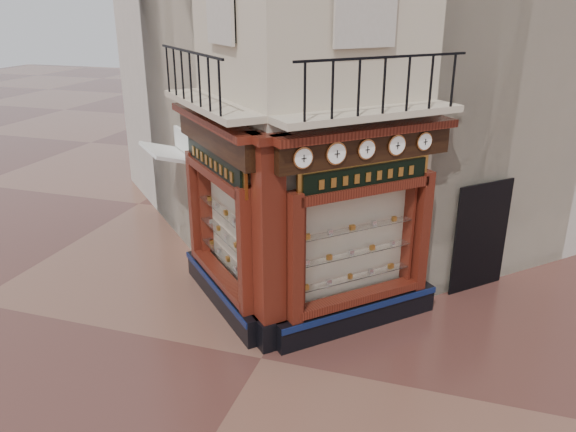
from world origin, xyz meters
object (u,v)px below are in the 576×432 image
at_px(clock_e, 424,141).
at_px(clock_c, 366,149).
at_px(clock_a, 303,158).
at_px(signboard_left, 214,162).
at_px(signboard_right, 366,176).
at_px(clock_d, 397,145).
at_px(clock_b, 336,153).
at_px(awning, 176,259).
at_px(corner_pilaster, 269,248).

bearing_deg(clock_e, clock_c, -180.00).
bearing_deg(clock_c, clock_e, 0.00).
bearing_deg(clock_a, clock_c, -0.00).
relative_size(signboard_left, signboard_right, 1.10).
xyz_separation_m(clock_d, clock_e, (0.44, 0.44, 0.00)).
distance_m(clock_a, signboard_right, 1.44).
relative_size(clock_e, signboard_left, 0.15).
relative_size(clock_a, clock_b, 0.92).
xyz_separation_m(clock_a, signboard_left, (-2.06, 1.02, -0.52)).
distance_m(clock_e, awning, 6.92).
bearing_deg(clock_b, signboard_left, 121.98).
distance_m(clock_e, signboard_left, 3.92).
xyz_separation_m(clock_c, awning, (-4.93, 1.89, -3.62)).
height_order(corner_pilaster, clock_b, corner_pilaster).
bearing_deg(clock_e, signboard_left, 145.92).
bearing_deg(signboard_left, clock_c, -137.91).
bearing_deg(awning, clock_d, -149.99).
distance_m(corner_pilaster, clock_a, 1.78).
distance_m(signboard_left, signboard_right, 2.92).
xyz_separation_m(corner_pilaster, clock_e, (2.35, 1.75, 1.67)).
relative_size(clock_d, clock_e, 1.11).
relative_size(clock_e, awning, 0.21).
height_order(clock_a, clock_c, clock_a).
distance_m(corner_pilaster, clock_c, 2.39).
bearing_deg(corner_pilaster, clock_a, -45.69).
relative_size(clock_a, awning, 0.22).
bearing_deg(signboard_left, corner_pilaster, -169.75).
bearing_deg(signboard_right, corner_pilaster, 169.75).
xyz_separation_m(clock_d, awning, (-5.38, 1.44, -3.62)).
bearing_deg(clock_d, signboard_right, 168.34).
height_order(clock_c, clock_d, clock_d).
relative_size(clock_a, signboard_right, 0.18).
height_order(corner_pilaster, signboard_left, corner_pilaster).
distance_m(clock_b, clock_e, 1.86).
bearing_deg(corner_pilaster, clock_c, -14.51).
bearing_deg(clock_b, clock_c, -0.00).
relative_size(corner_pilaster, clock_e, 11.77).
xyz_separation_m(awning, signboard_left, (2.00, -1.74, 3.10)).
bearing_deg(awning, clock_c, -155.98).
height_order(clock_a, clock_d, clock_d).
relative_size(clock_c, clock_d, 0.94).
distance_m(clock_d, signboard_right, 0.75).
bearing_deg(clock_e, clock_b, -180.00).
distance_m(clock_c, clock_e, 1.25).
xyz_separation_m(clock_b, awning, (-4.50, 2.32, -3.62)).
height_order(clock_b, clock_e, clock_b).
relative_size(clock_d, signboard_right, 0.19).
xyz_separation_m(clock_a, clock_b, (0.44, 0.44, -0.00)).
xyz_separation_m(clock_c, signboard_right, (-0.01, 0.15, -0.52)).
xyz_separation_m(corner_pilaster, awning, (-3.46, 2.76, -1.95)).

